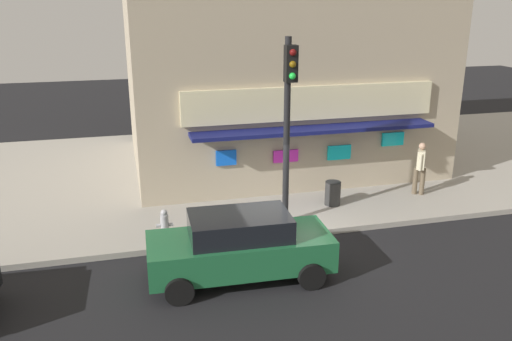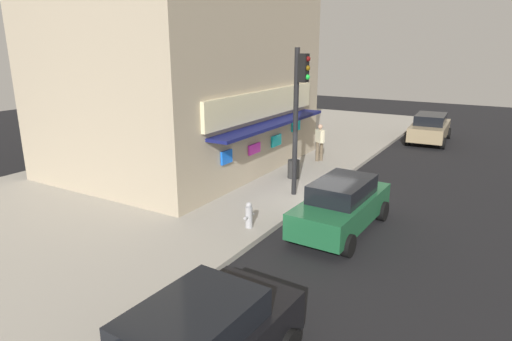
{
  "view_description": "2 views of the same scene",
  "coord_description": "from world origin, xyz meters",
  "px_view_note": "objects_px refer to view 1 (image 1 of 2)",
  "views": [
    {
      "loc": [
        -4.19,
        -12.7,
        6.42
      ],
      "look_at": [
        -0.67,
        0.97,
        1.75
      ],
      "focal_mm": 37.29,
      "sensor_mm": 36.0,
      "label": 1
    },
    {
      "loc": [
        -13.87,
        -5.9,
        5.57
      ],
      "look_at": [
        -1.12,
        1.68,
        1.26
      ],
      "focal_mm": 31.05,
      "sensor_mm": 36.0,
      "label": 2
    }
  ],
  "objects_px": {
    "fire_hydrant": "(165,224)",
    "parked_car_green": "(240,246)",
    "pedestrian": "(420,166)",
    "trash_can": "(333,193)",
    "traffic_light": "(288,109)"
  },
  "relations": [
    {
      "from": "pedestrian",
      "to": "parked_car_green",
      "type": "relative_size",
      "value": 0.4
    },
    {
      "from": "trash_can",
      "to": "parked_car_green",
      "type": "relative_size",
      "value": 0.17
    },
    {
      "from": "traffic_light",
      "to": "fire_hydrant",
      "type": "distance_m",
      "value": 4.56
    },
    {
      "from": "fire_hydrant",
      "to": "parked_car_green",
      "type": "relative_size",
      "value": 0.19
    },
    {
      "from": "parked_car_green",
      "to": "fire_hydrant",
      "type": "bearing_deg",
      "value": 123.46
    },
    {
      "from": "fire_hydrant",
      "to": "pedestrian",
      "type": "distance_m",
      "value": 8.51
    },
    {
      "from": "trash_can",
      "to": "parked_car_green",
      "type": "xyz_separation_m",
      "value": [
        -3.75,
        -3.44,
        0.29
      ]
    },
    {
      "from": "pedestrian",
      "to": "traffic_light",
      "type": "bearing_deg",
      "value": -166.47
    },
    {
      "from": "pedestrian",
      "to": "parked_car_green",
      "type": "xyz_separation_m",
      "value": [
        -6.84,
        -3.61,
        -0.3
      ]
    },
    {
      "from": "pedestrian",
      "to": "parked_car_green",
      "type": "height_order",
      "value": "pedestrian"
    },
    {
      "from": "fire_hydrant",
      "to": "pedestrian",
      "type": "height_order",
      "value": "pedestrian"
    },
    {
      "from": "fire_hydrant",
      "to": "parked_car_green",
      "type": "distance_m",
      "value": 2.83
    },
    {
      "from": "fire_hydrant",
      "to": "pedestrian",
      "type": "bearing_deg",
      "value": 8.55
    },
    {
      "from": "traffic_light",
      "to": "pedestrian",
      "type": "distance_m",
      "value": 5.61
    },
    {
      "from": "pedestrian",
      "to": "parked_car_green",
      "type": "bearing_deg",
      "value": -152.19
    }
  ]
}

